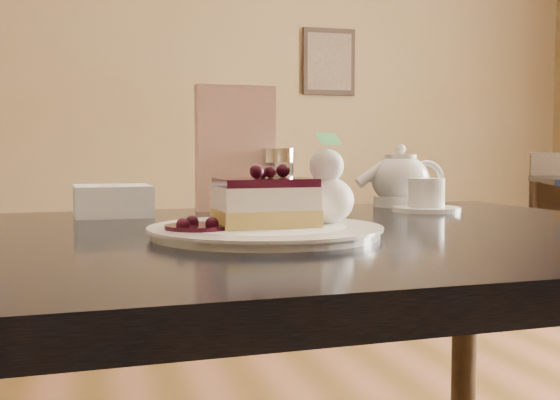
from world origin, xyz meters
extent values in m
cube|color=#8C714F|center=(0.00, 5.00, 1.50)|extent=(8.00, 0.02, 3.00)
cube|color=black|center=(1.80, 4.97, 1.60)|extent=(0.45, 0.03, 0.55)
cube|color=black|center=(0.08, 0.25, 0.73)|extent=(1.24, 0.87, 0.04)
cylinder|color=#332416|center=(0.60, 0.62, 0.36)|extent=(0.05, 0.05, 0.71)
cylinder|color=white|center=(0.08, 0.20, 0.76)|extent=(0.28, 0.28, 0.01)
cube|color=#EEC36C|center=(0.08, 0.20, 0.77)|extent=(0.12, 0.09, 0.02)
cube|color=white|center=(0.08, 0.20, 0.80)|extent=(0.12, 0.09, 0.03)
cube|color=black|center=(0.08, 0.20, 0.82)|extent=(0.12, 0.09, 0.01)
ellipsoid|color=white|center=(0.16, 0.22, 0.79)|extent=(0.07, 0.07, 0.06)
cylinder|color=black|center=(0.00, 0.19, 0.77)|extent=(0.08, 0.08, 0.01)
cylinder|color=white|center=(0.44, 0.48, 0.76)|extent=(0.12, 0.12, 0.01)
cylinder|color=white|center=(0.44, 0.48, 0.78)|extent=(0.06, 0.06, 0.05)
ellipsoid|color=white|center=(0.44, 0.59, 0.80)|extent=(0.11, 0.11, 0.09)
cylinder|color=white|center=(0.44, 0.59, 0.85)|extent=(0.06, 0.06, 0.01)
cylinder|color=white|center=(0.37, 0.59, 0.80)|extent=(0.06, 0.02, 0.05)
cube|color=#F8E8C8|center=(0.12, 0.59, 0.86)|extent=(0.14, 0.04, 0.22)
cylinder|color=white|center=(0.19, 0.57, 0.79)|extent=(0.06, 0.06, 0.09)
cylinder|color=silver|center=(0.19, 0.57, 0.85)|extent=(0.06, 0.06, 0.03)
cube|color=white|center=(-0.09, 0.54, 0.78)|extent=(0.13, 0.13, 0.05)
cylinder|color=#332416|center=(2.72, 3.44, 0.33)|extent=(0.04, 0.04, 0.65)
camera|label=1|loc=(-0.12, -0.63, 0.86)|focal=45.00mm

